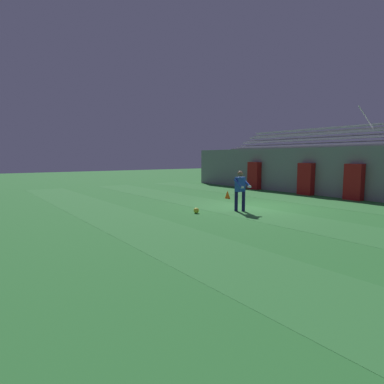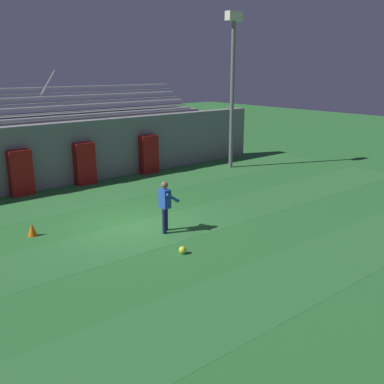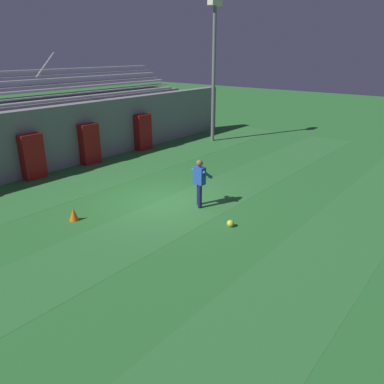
{
  "view_description": "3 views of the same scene",
  "coord_description": "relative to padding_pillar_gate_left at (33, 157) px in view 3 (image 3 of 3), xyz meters",
  "views": [
    {
      "loc": [
        10.03,
        -10.59,
        2.25
      ],
      "look_at": [
        -0.65,
        -2.93,
        0.8
      ],
      "focal_mm": 30.0,
      "sensor_mm": 36.0,
      "label": 1
    },
    {
      "loc": [
        -7.56,
        -12.33,
        5.12
      ],
      "look_at": [
        0.5,
        -2.7,
        1.63
      ],
      "focal_mm": 42.0,
      "sensor_mm": 36.0,
      "label": 2
    },
    {
      "loc": [
        -8.99,
        -8.68,
        5.09
      ],
      "look_at": [
        -0.14,
        -1.54,
        0.77
      ],
      "focal_mm": 35.0,
      "sensor_mm": 36.0,
      "label": 3
    }
  ],
  "objects": [
    {
      "name": "ground_plane",
      "position": [
        1.44,
        -5.95,
        -0.94
      ],
      "size": [
        80.0,
        80.0,
        0.0
      ],
      "primitive_type": "plane",
      "color": "#2D7533"
    },
    {
      "name": "turf_stripe_near",
      "position": [
        1.44,
        -11.95,
        -0.94
      ],
      "size": [
        28.0,
        2.44,
        0.01
      ],
      "primitive_type": "cube",
      "color": "#337A38",
      "rests_on": "ground"
    },
    {
      "name": "turf_stripe_mid",
      "position": [
        1.44,
        -7.06,
        -0.94
      ],
      "size": [
        28.0,
        2.44,
        0.01
      ],
      "primitive_type": "cube",
      "color": "#337A38",
      "rests_on": "ground"
    },
    {
      "name": "turf_stripe_far",
      "position": [
        1.44,
        -2.17,
        -0.94
      ],
      "size": [
        28.0,
        2.44,
        0.01
      ],
      "primitive_type": "cube",
      "color": "#337A38",
      "rests_on": "ground"
    },
    {
      "name": "back_wall",
      "position": [
        1.44,
        0.55,
        0.46
      ],
      "size": [
        24.0,
        0.6,
        2.8
      ],
      "primitive_type": "cube",
      "color": "gray",
      "rests_on": "ground"
    },
    {
      "name": "padding_pillar_gate_left",
      "position": [
        0.0,
        0.0,
        0.0
      ],
      "size": [
        0.92,
        0.44,
        1.89
      ],
      "primitive_type": "cube",
      "color": "maroon",
      "rests_on": "ground"
    },
    {
      "name": "padding_pillar_gate_right",
      "position": [
        2.87,
        0.0,
        0.0
      ],
      "size": [
        0.92,
        0.44,
        1.89
      ],
      "primitive_type": "cube",
      "color": "maroon",
      "rests_on": "ground"
    },
    {
      "name": "padding_pillar_far_right",
      "position": [
        6.37,
        0.0,
        0.0
      ],
      "size": [
        0.92,
        0.44,
        1.89
      ],
      "primitive_type": "cube",
      "color": "maroon",
      "rests_on": "ground"
    },
    {
      "name": "bleacher_stand",
      "position": [
        1.44,
        2.54,
        0.55
      ],
      "size": [
        18.0,
        3.35,
        5.03
      ],
      "color": "gray",
      "rests_on": "ground"
    },
    {
      "name": "floodlight_pole",
      "position": [
        10.43,
        -1.7,
        3.98
      ],
      "size": [
        0.9,
        0.36,
        7.75
      ],
      "color": "slate",
      "rests_on": "ground"
    },
    {
      "name": "goalkeeper",
      "position": [
        1.97,
        -7.28,
        0.01
      ],
      "size": [
        0.58,
        0.59,
        1.67
      ],
      "color": "#19194C",
      "rests_on": "ground"
    },
    {
      "name": "soccer_ball",
      "position": [
        1.28,
        -9.02,
        -0.83
      ],
      "size": [
        0.22,
        0.22,
        0.22
      ],
      "primitive_type": "sphere",
      "color": "yellow",
      "rests_on": "ground"
    },
    {
      "name": "traffic_cone",
      "position": [
        -1.47,
        -4.88,
        -0.73
      ],
      "size": [
        0.3,
        0.3,
        0.42
      ],
      "primitive_type": "cone",
      "color": "orange",
      "rests_on": "ground"
    }
  ]
}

